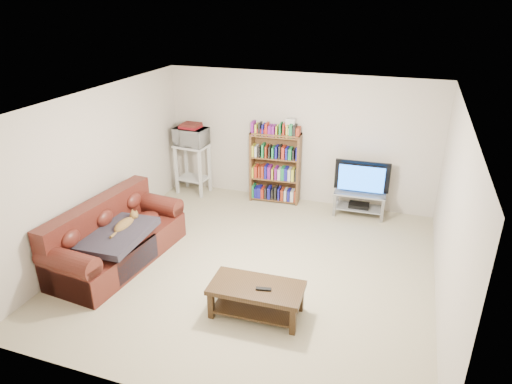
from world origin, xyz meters
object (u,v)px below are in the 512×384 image
at_px(sofa, 114,241).
at_px(bookshelf, 275,167).
at_px(tv_stand, 359,200).
at_px(coffee_table, 256,294).

relative_size(sofa, bookshelf, 1.65).
height_order(sofa, bookshelf, bookshelf).
bearing_deg(tv_stand, bookshelf, 173.90).
height_order(sofa, tv_stand, sofa).
height_order(coffee_table, tv_stand, tv_stand).
bearing_deg(bookshelf, coffee_table, -80.96).
distance_m(tv_stand, bookshelf, 1.65).
xyz_separation_m(coffee_table, bookshelf, (-0.76, 3.30, 0.40)).
bearing_deg(tv_stand, coffee_table, -106.61).
xyz_separation_m(sofa, tv_stand, (3.22, 2.68, -0.02)).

